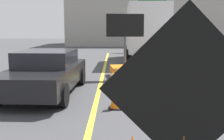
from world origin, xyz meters
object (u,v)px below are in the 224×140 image
object	(u,v)px
roadwork_sign	(185,93)
pickup_car	(46,72)
box_truck	(146,32)
traffic_cone_far_lane	(112,76)
arrow_board_trailer	(125,66)
traffic_cone_mid_lane	(116,95)
highway_guide_sign	(159,14)

from	to	relation	value
roadwork_sign	pickup_car	bearing A→B (deg)	115.51
box_truck	pickup_car	bearing A→B (deg)	-115.87
pickup_car	traffic_cone_far_lane	size ratio (longest dim) A/B	6.78
roadwork_sign	box_truck	world-z (taller)	box_truck
arrow_board_trailer	traffic_cone_far_lane	bearing A→B (deg)	-108.99
box_truck	pickup_car	world-z (taller)	box_truck
roadwork_sign	traffic_cone_mid_lane	distance (m)	4.52
roadwork_sign	arrow_board_trailer	xyz separation A→B (m)	(-0.21, 8.92, -0.99)
pickup_car	highway_guide_sign	world-z (taller)	highway_guide_sign
box_truck	traffic_cone_mid_lane	bearing A→B (deg)	-100.77
pickup_car	traffic_cone_mid_lane	distance (m)	2.82
traffic_cone_far_lane	arrow_board_trailer	bearing A→B (deg)	71.01
arrow_board_trailer	pickup_car	bearing A→B (deg)	-132.55
roadwork_sign	highway_guide_sign	xyz separation A→B (m)	(3.39, 22.25, 1.95)
highway_guide_sign	traffic_cone_far_lane	world-z (taller)	highway_guide_sign
traffic_cone_far_lane	traffic_cone_mid_lane	bearing A→B (deg)	-88.06
box_truck	pickup_car	size ratio (longest dim) A/B	1.44
roadwork_sign	traffic_cone_far_lane	xyz separation A→B (m)	(-0.74, 7.38, -1.14)
arrow_board_trailer	box_truck	size ratio (longest dim) A/B	0.41
roadwork_sign	arrow_board_trailer	world-z (taller)	arrow_board_trailer
roadwork_sign	arrow_board_trailer	bearing A→B (deg)	91.33
arrow_board_trailer	traffic_cone_mid_lane	size ratio (longest dim) A/B	3.72
pickup_car	traffic_cone_far_lane	distance (m)	2.56
pickup_car	traffic_cone_far_lane	world-z (taller)	pickup_car
box_truck	traffic_cone_far_lane	distance (m)	7.77
traffic_cone_mid_lane	pickup_car	bearing A→B (deg)	142.99
pickup_car	traffic_cone_far_lane	bearing A→B (deg)	32.54
box_truck	roadwork_sign	bearing A→B (deg)	-95.21
arrow_board_trailer	highway_guide_sign	bearing A→B (deg)	74.91
highway_guide_sign	traffic_cone_mid_lane	bearing A→B (deg)	-102.65
highway_guide_sign	arrow_board_trailer	bearing A→B (deg)	-105.09
arrow_board_trailer	highway_guide_sign	distance (m)	14.12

